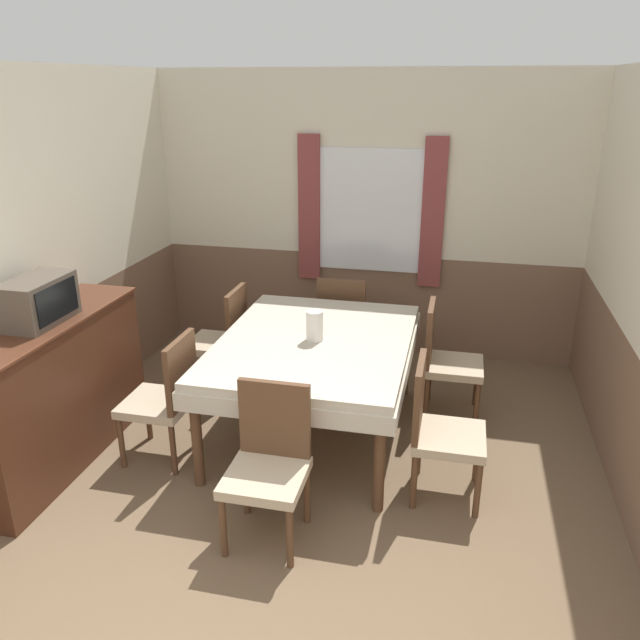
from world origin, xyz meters
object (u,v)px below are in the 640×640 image
at_px(chair_left_far, 223,337).
at_px(sideboard, 53,392).
at_px(vase, 315,326).
at_px(chair_head_near, 269,460).
at_px(chair_head_window, 344,321).
at_px(chair_right_near, 438,427).
at_px(dining_table, 315,352).
at_px(chair_left_near, 166,396).
at_px(tv, 38,301).
at_px(chair_right_far, 445,357).

xyz_separation_m(chair_left_far, sideboard, (-0.73, -1.26, 0.04)).
xyz_separation_m(sideboard, vase, (1.64, 0.72, 0.35)).
height_order(chair_head_near, chair_head_window, same).
bearing_deg(vase, chair_right_near, -30.01).
relative_size(chair_head_near, chair_head_window, 1.00).
relative_size(dining_table, chair_head_window, 1.95).
height_order(chair_left_near, tv, tv).
bearing_deg(chair_head_near, dining_table, -90.00).
height_order(chair_head_near, chair_right_near, same).
distance_m(chair_right_near, vase, 1.12).
xyz_separation_m(chair_right_far, chair_left_near, (-1.83, -1.07, 0.00)).
bearing_deg(chair_left_far, dining_table, -120.37).
bearing_deg(chair_left_far, tv, 150.07).
relative_size(chair_right_near, chair_left_near, 1.00).
relative_size(chair_right_near, tv, 1.85).
bearing_deg(tv, chair_right_near, 4.24).
relative_size(tv, vase, 2.27).
bearing_deg(chair_head_near, vase, -90.16).
xyz_separation_m(chair_right_near, vase, (-0.91, 0.53, 0.39)).
bearing_deg(chair_left_near, chair_right_far, -59.63).
bearing_deg(sideboard, tv, 91.65).
bearing_deg(vase, dining_table, 107.90).
bearing_deg(tv, chair_head_near, -13.51).
height_order(chair_right_far, chair_left_far, same).
bearing_deg(chair_right_far, sideboard, -63.72).
xyz_separation_m(chair_head_window, chair_left_far, (-0.91, -0.58, 0.00)).
xyz_separation_m(chair_right_near, chair_right_far, (0.00, 1.07, 0.00)).
xyz_separation_m(chair_head_near, chair_right_far, (0.91, 1.65, 0.00)).
bearing_deg(chair_left_far, chair_right_near, -120.37).
height_order(chair_head_window, sideboard, sideboard).
bearing_deg(tv, dining_table, 23.85).
relative_size(dining_table, tv, 3.60).
height_order(dining_table, chair_left_far, chair_left_far).
distance_m(chair_head_near, chair_left_far, 1.89).
distance_m(dining_table, vase, 0.21).
distance_m(chair_right_near, sideboard, 2.56).
xyz_separation_m(chair_head_near, chair_head_window, (0.00, 2.24, 0.00)).
bearing_deg(chair_left_near, tv, 104.61).
height_order(dining_table, chair_right_far, chair_right_far).
bearing_deg(chair_left_far, sideboard, 150.08).
relative_size(chair_head_near, chair_left_far, 1.00).
bearing_deg(chair_left_far, chair_head_window, -57.46).
bearing_deg(chair_head_window, dining_table, -90.00).
bearing_deg(chair_right_far, tv, -63.73).
relative_size(chair_head_window, chair_left_far, 1.00).
height_order(chair_head_near, tv, tv).
height_order(chair_head_window, chair_right_near, same).
xyz_separation_m(chair_head_near, chair_right_near, (0.91, 0.58, 0.00)).
bearing_deg(chair_right_near, chair_head_near, -57.46).
height_order(chair_head_window, chair_left_near, same).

